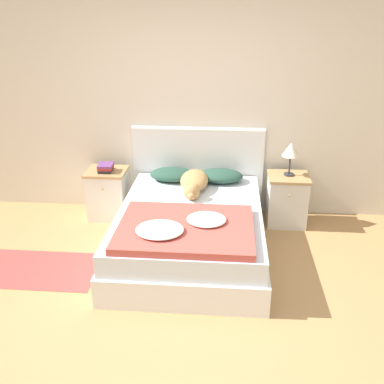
{
  "coord_description": "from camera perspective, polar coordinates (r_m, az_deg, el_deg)",
  "views": [
    {
      "loc": [
        0.35,
        -2.87,
        2.32
      ],
      "look_at": [
        0.01,
        1.25,
        0.58
      ],
      "focal_mm": 42.0,
      "sensor_mm": 36.0,
      "label": 1
    }
  ],
  "objects": [
    {
      "name": "ground_plane",
      "position": [
        3.71,
        -1.76,
        -15.88
      ],
      "size": [
        16.0,
        16.0,
        0.0
      ],
      "primitive_type": "plane",
      "color": "tan"
    },
    {
      "name": "wall_back",
      "position": [
        5.12,
        0.77,
        11.08
      ],
      "size": [
        9.0,
        0.06,
        2.55
      ],
      "color": "beige",
      "rests_on": "ground_plane"
    },
    {
      "name": "bed",
      "position": [
        4.46,
        -0.21,
        -5.04
      ],
      "size": [
        1.43,
        1.96,
        0.48
      ],
      "color": "white",
      "rests_on": "ground_plane"
    },
    {
      "name": "headboard",
      "position": [
        5.25,
        0.74,
        3.02
      ],
      "size": [
        1.51,
        0.06,
        1.03
      ],
      "color": "white",
      "rests_on": "ground_plane"
    },
    {
      "name": "nightstand_left",
      "position": [
        5.28,
        -10.61,
        -0.19
      ],
      "size": [
        0.45,
        0.42,
        0.57
      ],
      "color": "silver",
      "rests_on": "ground_plane"
    },
    {
      "name": "nightstand_right",
      "position": [
        5.14,
        11.94,
        -0.93
      ],
      "size": [
        0.45,
        0.42,
        0.57
      ],
      "color": "silver",
      "rests_on": "ground_plane"
    },
    {
      "name": "pillow_left",
      "position": [
        5.05,
        -2.48,
        2.25
      ],
      "size": [
        0.51,
        0.34,
        0.14
      ],
      "color": "#284C3D",
      "rests_on": "bed"
    },
    {
      "name": "pillow_right",
      "position": [
        5.01,
        3.58,
        2.07
      ],
      "size": [
        0.51,
        0.34,
        0.14
      ],
      "color": "#284C3D",
      "rests_on": "bed"
    },
    {
      "name": "quilt",
      "position": [
        3.91,
        -0.95,
        -4.59
      ],
      "size": [
        1.17,
        0.93,
        0.11
      ],
      "color": "#BC4C42",
      "rests_on": "bed"
    },
    {
      "name": "dog",
      "position": [
        4.79,
        0.27,
        1.27
      ],
      "size": [
        0.3,
        0.8,
        0.18
      ],
      "color": "tan",
      "rests_on": "bed"
    },
    {
      "name": "book_stack",
      "position": [
        5.13,
        -10.9,
        3.07
      ],
      "size": [
        0.16,
        0.21,
        0.09
      ],
      "color": "#232328",
      "rests_on": "nightstand_left"
    },
    {
      "name": "table_lamp",
      "position": [
        4.97,
        12.45,
        5.16
      ],
      "size": [
        0.19,
        0.19,
        0.37
      ],
      "color": "#2D2D33",
      "rests_on": "nightstand_right"
    },
    {
      "name": "rug",
      "position": [
        4.56,
        -19.8,
        -9.18
      ],
      "size": [
        1.3,
        0.66,
        0.0
      ],
      "color": "#93423D",
      "rests_on": "ground_plane"
    }
  ]
}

